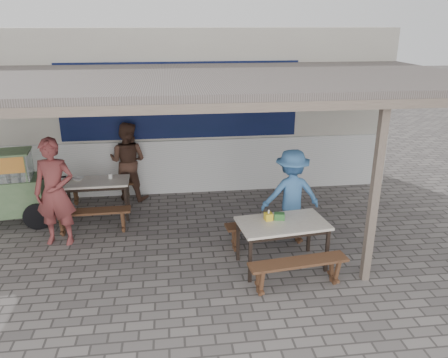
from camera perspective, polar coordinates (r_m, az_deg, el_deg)
name	(u,v)px	position (r m, az deg, el deg)	size (l,w,h in m)	color
ground	(203,258)	(7.22, -2.80, -10.26)	(60.00, 60.00, 0.00)	slate
back_wall	(189,111)	(10.00, -4.62, 8.87)	(9.00, 1.28, 3.50)	beige
warung_roof	(196,81)	(7.20, -3.62, 12.62)	(9.00, 4.21, 2.81)	#5F5551
table_left	(96,185)	(8.72, -16.44, -0.76)	(1.28, 0.67, 0.75)	silver
bench_left_street	(92,216)	(8.19, -16.82, -4.68)	(1.37, 0.31, 0.45)	brown
bench_left_wall	(101,188)	(9.50, -15.72, -1.13)	(1.37, 0.31, 0.45)	brown
table_right	(282,227)	(6.75, 7.65, -6.21)	(1.42, 0.92, 0.75)	silver
bench_right_street	(298,268)	(6.39, 9.66, -11.37)	(1.46, 0.45, 0.45)	brown
bench_right_wall	(268,228)	(7.44, 5.70, -6.42)	(1.46, 0.45, 0.45)	brown
vendor_cart	(6,186)	(8.94, -26.60, -0.85)	(1.75, 0.86, 1.43)	#6B875A
patron_street_side	(55,192)	(7.82, -21.22, -1.65)	(0.68, 0.45, 1.86)	brown
patron_wall_side	(128,161)	(9.44, -12.44, 2.28)	(0.81, 0.63, 1.68)	#4C3125
patron_right_table	(291,194)	(7.66, 8.76, -1.97)	(1.03, 0.59, 1.60)	#4276B2
tissue_box	(268,217)	(6.74, 5.83, -4.90)	(0.11, 0.11, 0.11)	gold
donation_box	(279,216)	(6.78, 7.24, -4.86)	(0.16, 0.11, 0.11)	#336C30
condiment_jar	(110,176)	(8.75, -14.63, 0.38)	(0.08, 0.08, 0.09)	silver
condiment_bowl	(78,179)	(8.83, -18.49, 0.02)	(0.20, 0.20, 0.05)	white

